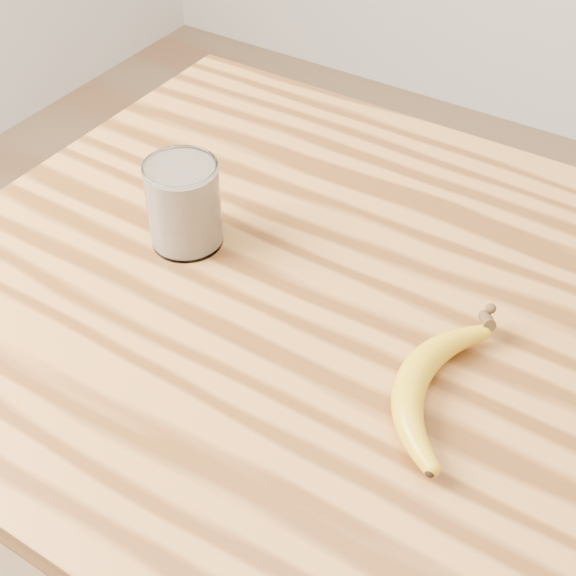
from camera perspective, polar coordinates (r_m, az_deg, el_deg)
The scene contains 3 objects.
table at distance 0.96m, azimuth 9.79°, elevation -9.25°, with size 1.20×0.80×0.90m.
smoothie_glass at distance 0.94m, azimuth -7.41°, elevation 5.92°, with size 0.09×0.09×0.11m.
banana at distance 0.80m, azimuth 8.80°, elevation -6.44°, with size 0.10×0.27×0.03m, color gold, non-canonical shape.
Camera 1 is at (0.18, -0.58, 1.51)m, focal length 50.00 mm.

